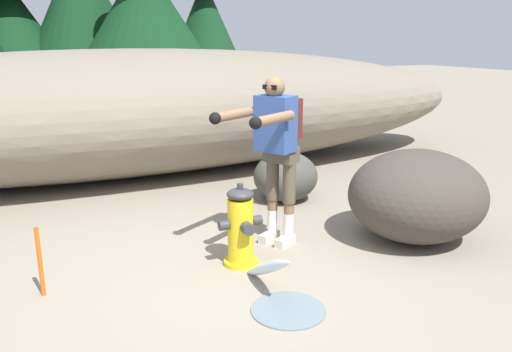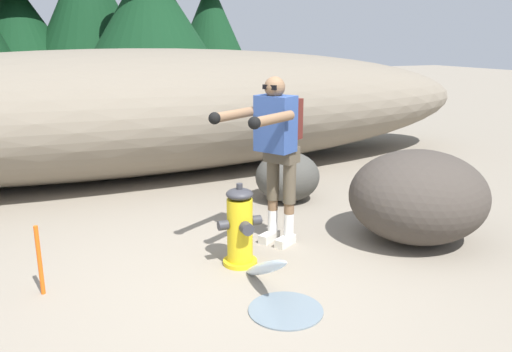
% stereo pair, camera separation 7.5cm
% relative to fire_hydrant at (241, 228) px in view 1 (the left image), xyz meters
% --- Properties ---
extents(ground_plane, '(56.00, 56.00, 0.04)m').
position_rel_fire_hydrant_xyz_m(ground_plane, '(-0.22, -0.38, -0.38)').
color(ground_plane, gray).
extents(dirt_embankment, '(12.38, 3.20, 1.91)m').
position_rel_fire_hydrant_xyz_m(dirt_embankment, '(-0.22, 3.87, 0.59)').
color(dirt_embankment, '#756B5B').
rests_on(dirt_embankment, ground_plane).
extents(fire_hydrant, '(0.42, 0.37, 0.79)m').
position_rel_fire_hydrant_xyz_m(fire_hydrant, '(0.00, 0.00, 0.00)').
color(fire_hydrant, gold).
rests_on(fire_hydrant, ground_plane).
extents(hydrant_water_jet, '(0.59, 1.09, 0.51)m').
position_rel_fire_hydrant_xyz_m(hydrant_water_jet, '(0.00, -0.68, -0.23)').
color(hydrant_water_jet, silver).
rests_on(hydrant_water_jet, ground_plane).
extents(utility_worker, '(1.03, 0.82, 1.71)m').
position_rel_fire_hydrant_xyz_m(utility_worker, '(0.51, 0.30, 0.73)').
color(utility_worker, beige).
rests_on(utility_worker, ground_plane).
extents(boulder_large, '(1.61, 1.53, 0.95)m').
position_rel_fire_hydrant_xyz_m(boulder_large, '(1.91, -0.18, 0.12)').
color(boulder_large, '#3F3832').
rests_on(boulder_large, ground_plane).
extents(boulder_mid, '(0.93, 0.89, 0.64)m').
position_rel_fire_hydrant_xyz_m(boulder_mid, '(1.30, 1.56, -0.04)').
color(boulder_mid, '#42413C').
rests_on(boulder_mid, ground_plane).
extents(pine_tree_left, '(2.96, 2.96, 5.09)m').
position_rel_fire_hydrant_xyz_m(pine_tree_left, '(-1.74, 10.88, 2.41)').
color(pine_tree_left, '#47331E').
rests_on(pine_tree_left, ground_plane).
extents(pine_tree_far_right, '(2.08, 2.08, 5.31)m').
position_rel_fire_hydrant_xyz_m(pine_tree_far_right, '(3.55, 11.02, 2.67)').
color(pine_tree_far_right, '#47331E').
rests_on(pine_tree_far_right, ground_plane).
extents(survey_stake, '(0.04, 0.04, 0.60)m').
position_rel_fire_hydrant_xyz_m(survey_stake, '(-1.72, 0.13, -0.06)').
color(survey_stake, '#E55914').
rests_on(survey_stake, ground_plane).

